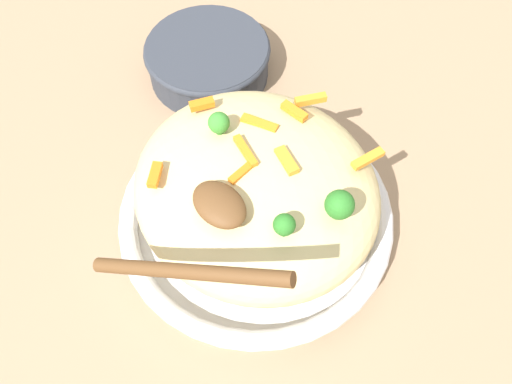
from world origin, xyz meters
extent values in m
plane|color=#9E7F60|center=(0.00, 0.00, 0.00)|extent=(2.40, 2.40, 0.00)
cylinder|color=silver|center=(0.00, 0.00, 0.01)|extent=(0.28, 0.28, 0.03)
torus|color=silver|center=(0.00, 0.00, 0.04)|extent=(0.30, 0.30, 0.02)
torus|color=black|center=(0.00, 0.00, 0.04)|extent=(0.29, 0.29, 0.00)
ellipsoid|color=#DBC689|center=(0.00, 0.00, 0.09)|extent=(0.26, 0.24, 0.09)
cube|color=orange|center=(0.00, 0.02, 0.14)|extent=(0.01, 0.03, 0.01)
cube|color=orange|center=(0.09, -0.01, 0.13)|extent=(0.02, 0.03, 0.01)
cube|color=orange|center=(-0.07, -0.08, 0.13)|extent=(0.02, 0.04, 0.01)
cube|color=orange|center=(0.03, -0.04, 0.13)|extent=(0.04, 0.02, 0.01)
cube|color=orange|center=(0.02, -0.07, 0.13)|extent=(0.03, 0.01, 0.01)
cube|color=orange|center=(0.02, -0.10, 0.13)|extent=(0.02, 0.03, 0.01)
cube|color=orange|center=(0.06, 0.08, 0.13)|extent=(0.02, 0.03, 0.01)
cube|color=orange|center=(0.01, 0.00, 0.14)|extent=(0.04, 0.02, 0.01)
cube|color=orange|center=(-0.02, -0.02, 0.14)|extent=(0.03, 0.02, 0.01)
cylinder|color=#377928|center=(0.05, 0.00, 0.13)|extent=(0.01, 0.01, 0.01)
sphere|color=#3D8E33|center=(0.05, 0.00, 0.15)|extent=(0.02, 0.02, 0.02)
cylinder|color=#296820|center=(-0.09, -0.02, 0.13)|extent=(0.01, 0.01, 0.01)
sphere|color=#2D7A28|center=(-0.09, -0.02, 0.15)|extent=(0.03, 0.03, 0.03)
cylinder|color=#296820|center=(-0.07, 0.03, 0.13)|extent=(0.01, 0.01, 0.01)
sphere|color=#2D7A28|center=(-0.07, 0.03, 0.14)|extent=(0.02, 0.02, 0.02)
ellipsoid|color=brown|center=(-0.02, 0.06, 0.14)|extent=(0.06, 0.04, 0.02)
cylinder|color=brown|center=(-0.06, 0.13, 0.18)|extent=(0.15, 0.10, 0.08)
cylinder|color=#333842|center=(0.22, -0.12, 0.03)|extent=(0.16, 0.16, 0.05)
torus|color=#333842|center=(0.22, -0.12, 0.05)|extent=(0.17, 0.17, 0.01)
camera|label=1|loc=(-0.21, 0.19, 0.54)|focal=36.74mm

